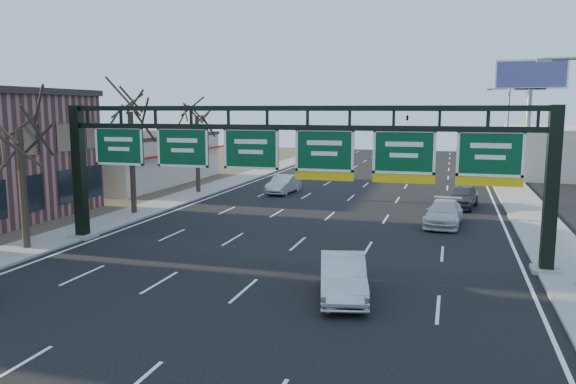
% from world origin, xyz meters
% --- Properties ---
extents(ground, '(160.00, 160.00, 0.00)m').
position_xyz_m(ground, '(0.00, 0.00, 0.00)').
color(ground, black).
rests_on(ground, ground).
extents(sidewalk_left, '(3.00, 120.00, 0.12)m').
position_xyz_m(sidewalk_left, '(-12.80, 20.00, 0.06)').
color(sidewalk_left, gray).
rests_on(sidewalk_left, ground).
extents(sidewalk_right, '(3.00, 120.00, 0.12)m').
position_xyz_m(sidewalk_right, '(12.80, 20.00, 0.06)').
color(sidewalk_right, gray).
rests_on(sidewalk_right, ground).
extents(dirt_strip_left, '(21.00, 120.00, 0.06)m').
position_xyz_m(dirt_strip_left, '(-25.00, 20.00, 0.03)').
color(dirt_strip_left, '#473D2B').
rests_on(dirt_strip_left, ground).
extents(lane_markings, '(21.60, 120.00, 0.01)m').
position_xyz_m(lane_markings, '(0.00, 20.00, 0.01)').
color(lane_markings, white).
rests_on(lane_markings, ground).
extents(sign_gantry, '(24.60, 1.20, 7.20)m').
position_xyz_m(sign_gantry, '(0.16, 8.00, 4.63)').
color(sign_gantry, black).
rests_on(sign_gantry, ground).
extents(cream_strip, '(10.90, 18.40, 4.70)m').
position_xyz_m(cream_strip, '(-21.48, 29.00, 2.36)').
color(cream_strip, beige).
rests_on(cream_strip, ground).
extents(building_right_distant, '(12.00, 20.00, 5.00)m').
position_xyz_m(building_right_distant, '(20.00, 50.00, 2.50)').
color(building_right_distant, beige).
rests_on(building_right_distant, ground).
extents(tree_gantry, '(3.60, 3.60, 8.48)m').
position_xyz_m(tree_gantry, '(-12.80, 5.00, 7.11)').
color(tree_gantry, black).
rests_on(tree_gantry, sidewalk_left).
extents(tree_mid, '(3.60, 3.60, 9.24)m').
position_xyz_m(tree_mid, '(-12.80, 15.00, 7.85)').
color(tree_mid, black).
rests_on(tree_mid, sidewalk_left).
extents(tree_far, '(3.60, 3.60, 8.86)m').
position_xyz_m(tree_far, '(-12.80, 25.00, 7.48)').
color(tree_far, black).
rests_on(tree_far, sidewalk_left).
extents(streetlight_far, '(2.15, 0.22, 9.00)m').
position_xyz_m(streetlight_far, '(12.47, 40.00, 5.08)').
color(streetlight_far, slate).
rests_on(streetlight_far, sidewalk_right).
extents(billboard_right, '(7.00, 0.50, 12.00)m').
position_xyz_m(billboard_right, '(15.00, 44.98, 9.06)').
color(billboard_right, slate).
rests_on(billboard_right, ground).
extents(traffic_signal_mast, '(10.16, 0.54, 7.00)m').
position_xyz_m(traffic_signal_mast, '(5.69, 55.00, 5.50)').
color(traffic_signal_mast, black).
rests_on(traffic_signal_mast, ground).
extents(car_silver_sedan, '(2.68, 5.00, 1.57)m').
position_xyz_m(car_silver_sedan, '(3.83, 2.36, 0.78)').
color(car_silver_sedan, '#B1B0B5').
rests_on(car_silver_sedan, ground).
extents(car_white_wagon, '(2.47, 5.23, 1.47)m').
position_xyz_m(car_white_wagon, '(7.26, 17.08, 0.74)').
color(car_white_wagon, silver).
rests_on(car_white_wagon, ground).
extents(car_grey_far, '(2.71, 5.07, 1.64)m').
position_xyz_m(car_grey_far, '(8.38, 23.85, 0.82)').
color(car_grey_far, '#393C3E').
rests_on(car_grey_far, ground).
extents(car_silver_distant, '(1.99, 4.70, 1.51)m').
position_xyz_m(car_silver_distant, '(-5.87, 26.87, 0.75)').
color(car_silver_distant, '#B9B9BE').
rests_on(car_silver_distant, ground).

